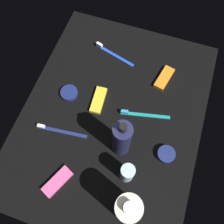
% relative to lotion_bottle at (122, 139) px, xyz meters
% --- Properties ---
extents(ground_plane, '(0.84, 0.64, 0.01)m').
position_rel_lotion_bottle_xyz_m(ground_plane, '(0.10, 0.07, -0.10)').
color(ground_plane, black).
extents(lotion_bottle, '(0.06, 0.06, 0.22)m').
position_rel_lotion_bottle_xyz_m(lotion_bottle, '(0.00, 0.00, 0.00)').
color(lotion_bottle, '#1C1E42').
rests_on(lotion_bottle, ground_plane).
extents(bodywash_bottle, '(0.07, 0.07, 0.19)m').
position_rel_lotion_bottle_xyz_m(bodywash_bottle, '(-0.18, -0.08, -0.01)').
color(bodywash_bottle, silver).
rests_on(bodywash_bottle, ground_plane).
extents(deodorant_stick, '(0.04, 0.04, 0.10)m').
position_rel_lotion_bottle_xyz_m(deodorant_stick, '(-0.08, -0.05, -0.04)').
color(deodorant_stick, silver).
rests_on(deodorant_stick, ground_plane).
extents(toothbrush_teal, '(0.05, 0.18, 0.02)m').
position_rel_lotion_bottle_xyz_m(toothbrush_teal, '(0.14, -0.04, -0.09)').
color(toothbrush_teal, teal).
rests_on(toothbrush_teal, ground_plane).
extents(toothbrush_blue, '(0.06, 0.18, 0.02)m').
position_rel_lotion_bottle_xyz_m(toothbrush_blue, '(0.36, 0.15, -0.09)').
color(toothbrush_blue, blue).
rests_on(toothbrush_blue, ground_plane).
extents(toothbrush_navy, '(0.03, 0.18, 0.02)m').
position_rel_lotion_bottle_xyz_m(toothbrush_navy, '(-0.01, 0.22, -0.09)').
color(toothbrush_navy, navy).
rests_on(toothbrush_navy, ground_plane).
extents(snack_bar_yellow, '(0.11, 0.05, 0.01)m').
position_rel_lotion_bottle_xyz_m(snack_bar_yellow, '(0.14, 0.13, -0.09)').
color(snack_bar_yellow, yellow).
rests_on(snack_bar_yellow, ground_plane).
extents(snack_bar_pink, '(0.11, 0.08, 0.01)m').
position_rel_lotion_bottle_xyz_m(snack_bar_pink, '(-0.18, 0.16, -0.09)').
color(snack_bar_pink, '#E55999').
rests_on(snack_bar_pink, ground_plane).
extents(snack_bar_orange, '(0.11, 0.06, 0.01)m').
position_rel_lotion_bottle_xyz_m(snack_bar_orange, '(0.31, -0.08, -0.09)').
color(snack_bar_orange, orange).
rests_on(snack_bar_orange, ground_plane).
extents(cream_tin_left, '(0.06, 0.06, 0.02)m').
position_rel_lotion_bottle_xyz_m(cream_tin_left, '(0.02, -0.15, -0.09)').
color(cream_tin_left, navy).
rests_on(cream_tin_left, ground_plane).
extents(cream_tin_right, '(0.06, 0.06, 0.02)m').
position_rel_lotion_bottle_xyz_m(cream_tin_right, '(0.13, 0.25, -0.09)').
color(cream_tin_right, navy).
rests_on(cream_tin_right, ground_plane).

